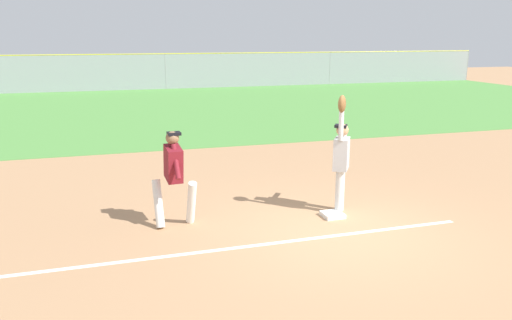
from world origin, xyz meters
name	(u,v)px	position (x,y,z in m)	size (l,w,h in m)	color
ground_plane	(337,232)	(0.00, 0.00, 0.00)	(76.49, 76.49, 0.00)	tan
outfield_grass	(189,108)	(0.00, 16.19, 0.01)	(45.04, 17.83, 0.01)	#549342
chalk_foul_line	(114,263)	(-3.76, -0.18, 0.00)	(12.00, 0.10, 0.01)	white
first_base	(333,215)	(0.24, 0.72, 0.04)	(0.38, 0.38, 0.08)	white
fielder	(341,156)	(0.47, 0.94, 1.12)	(0.58, 0.81, 2.28)	silver
runner	(174,172)	(-2.65, 1.11, 1.00)	(0.75, 0.85, 1.72)	white
baseball	(345,127)	(0.55, 1.00, 1.64)	(0.07, 0.07, 0.07)	white
outfield_fence	(166,71)	(0.00, 25.10, 1.11)	(45.12, 0.08, 2.22)	#93999E
parked_car_black	(57,77)	(-6.75, 28.52, 0.67)	(4.55, 2.42, 1.25)	black
parked_car_silver	(158,75)	(-0.17, 28.05, 0.67)	(4.46, 2.23, 1.25)	#B7B7BC
parked_car_white	(241,73)	(5.70, 28.05, 0.67)	(4.57, 2.46, 1.25)	white
parked_car_green	(318,71)	(11.83, 28.42, 0.67)	(4.46, 2.23, 1.25)	#1E6B33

